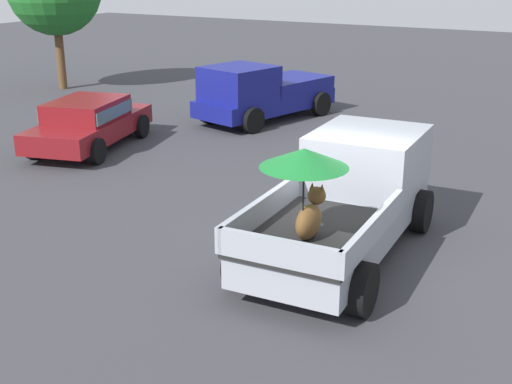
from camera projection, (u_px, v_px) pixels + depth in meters
name	position (u px, v px, depth m)	size (l,w,h in m)	color
ground_plane	(338.00, 256.00, 11.60)	(80.00, 80.00, 0.00)	#38383D
pickup_truck_main	(349.00, 196.00, 11.62)	(5.13, 2.44, 2.31)	black
pickup_truck_red	(262.00, 93.00, 21.01)	(5.09, 3.06, 1.80)	black
parked_sedan_near	(89.00, 121.00, 17.94)	(4.60, 2.78, 1.33)	black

